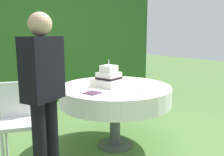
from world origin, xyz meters
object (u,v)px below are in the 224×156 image
cake_table (115,95)px  garden_chair (19,115)px  serving_plate_left (94,79)px  napkin_stack (92,93)px  serving_plate_far (143,90)px  serving_plate_near (143,86)px  standing_person (43,91)px  wedding_cake (109,78)px

cake_table → garden_chair: (-1.06, 0.38, -0.13)m
serving_plate_left → napkin_stack: bearing=-126.9°
serving_plate_far → garden_chair: garden_chair is taller
serving_plate_far → napkin_stack: bearing=155.8°
garden_chair → napkin_stack: bearing=-38.4°
serving_plate_near → napkin_stack: 0.70m
serving_plate_near → serving_plate_far: (-0.16, -0.14, 0.00)m
serving_plate_near → serving_plate_left: same height
garden_chair → serving_plate_far: bearing=-32.4°
serving_plate_left → napkin_stack: size_ratio=0.68×
serving_plate_near → serving_plate_left: 0.76m
napkin_stack → garden_chair: size_ratio=0.17×
cake_table → garden_chair: size_ratio=1.55×
serving_plate_far → napkin_stack: (-0.54, 0.24, -0.00)m
serving_plate_far → standing_person: standing_person is taller
serving_plate_near → standing_person: 1.33m
cake_table → standing_person: size_ratio=0.86×
serving_plate_near → napkin_stack: bearing=171.6°
cake_table → wedding_cake: bearing=125.6°
wedding_cake → garden_chair: bearing=162.9°
garden_chair → standing_person: bearing=-89.7°
serving_plate_left → serving_plate_far: bearing=-85.5°
serving_plate_near → napkin_stack: serving_plate_near is taller
serving_plate_near → serving_plate_left: size_ratio=1.12×
cake_table → napkin_stack: size_ratio=8.84×
standing_person → garden_chair: bearing=90.3°
wedding_cake → garden_chair: wedding_cake is taller
serving_plate_far → napkin_stack: size_ratio=0.69×
cake_table → napkin_stack: bearing=-164.0°
wedding_cake → napkin_stack: bearing=-153.7°
serving_plate_left → standing_person: 1.36m
wedding_cake → serving_plate_near: wedding_cake is taller
cake_table → serving_plate_left: bearing=85.4°
napkin_stack → serving_plate_left: bearing=53.1°
wedding_cake → standing_person: (-1.01, -0.35, 0.06)m
serving_plate_left → standing_person: size_ratio=0.07×
cake_table → serving_plate_far: (0.11, -0.37, 0.12)m
serving_plate_far → garden_chair: bearing=147.6°
wedding_cake → serving_plate_left: 0.45m
garden_chair → serving_plate_left: bearing=6.4°
cake_table → serving_plate_near: serving_plate_near is taller
cake_table → wedding_cake: 0.22m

